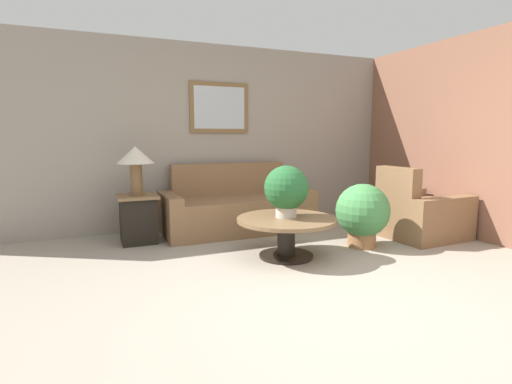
{
  "coord_description": "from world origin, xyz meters",
  "views": [
    {
      "loc": [
        -1.84,
        -2.52,
        1.32
      ],
      "look_at": [
        0.09,
        2.0,
        0.62
      ],
      "focal_mm": 28.0,
      "sensor_mm": 36.0,
      "label": 1
    }
  ],
  "objects_px": {
    "armchair": "(417,214)",
    "potted_plant_floor": "(363,213)",
    "side_table": "(138,218)",
    "table_lamp": "(136,159)",
    "couch_main": "(237,209)",
    "potted_plant_on_table": "(286,189)",
    "coffee_table": "(286,229)"
  },
  "relations": [
    {
      "from": "potted_plant_on_table",
      "to": "table_lamp",
      "type": "bearing_deg",
      "value": 139.24
    },
    {
      "from": "armchair",
      "to": "table_lamp",
      "type": "bearing_deg",
      "value": 69.38
    },
    {
      "from": "couch_main",
      "to": "table_lamp",
      "type": "bearing_deg",
      "value": -175.57
    },
    {
      "from": "table_lamp",
      "to": "potted_plant_on_table",
      "type": "relative_size",
      "value": 1.06
    },
    {
      "from": "potted_plant_on_table",
      "to": "potted_plant_floor",
      "type": "height_order",
      "value": "potted_plant_on_table"
    },
    {
      "from": "side_table",
      "to": "potted_plant_on_table",
      "type": "height_order",
      "value": "potted_plant_on_table"
    },
    {
      "from": "couch_main",
      "to": "coffee_table",
      "type": "distance_m",
      "value": 1.36
    },
    {
      "from": "armchair",
      "to": "potted_plant_on_table",
      "type": "bearing_deg",
      "value": 90.57
    },
    {
      "from": "side_table",
      "to": "armchair",
      "type": "bearing_deg",
      "value": -18.32
    },
    {
      "from": "coffee_table",
      "to": "potted_plant_floor",
      "type": "height_order",
      "value": "potted_plant_floor"
    },
    {
      "from": "side_table",
      "to": "table_lamp",
      "type": "xyz_separation_m",
      "value": [
        0.0,
        0.0,
        0.73
      ]
    },
    {
      "from": "table_lamp",
      "to": "potted_plant_floor",
      "type": "height_order",
      "value": "table_lamp"
    },
    {
      "from": "armchair",
      "to": "side_table",
      "type": "distance_m",
      "value": 3.58
    },
    {
      "from": "couch_main",
      "to": "side_table",
      "type": "height_order",
      "value": "couch_main"
    },
    {
      "from": "side_table",
      "to": "coffee_table",
      "type": "bearing_deg",
      "value": -41.67
    },
    {
      "from": "table_lamp",
      "to": "potted_plant_on_table",
      "type": "xyz_separation_m",
      "value": [
        1.42,
        -1.23,
        -0.29
      ]
    },
    {
      "from": "side_table",
      "to": "potted_plant_floor",
      "type": "xyz_separation_m",
      "value": [
        2.43,
        -1.24,
        0.11
      ]
    },
    {
      "from": "armchair",
      "to": "potted_plant_on_table",
      "type": "relative_size",
      "value": 1.81
    },
    {
      "from": "couch_main",
      "to": "potted_plant_on_table",
      "type": "bearing_deg",
      "value": -86.45
    },
    {
      "from": "potted_plant_on_table",
      "to": "couch_main",
      "type": "bearing_deg",
      "value": 93.55
    },
    {
      "from": "table_lamp",
      "to": "side_table",
      "type": "bearing_deg",
      "value": 0.0
    },
    {
      "from": "side_table",
      "to": "table_lamp",
      "type": "relative_size",
      "value": 1.0
    },
    {
      "from": "couch_main",
      "to": "coffee_table",
      "type": "relative_size",
      "value": 1.89
    },
    {
      "from": "armchair",
      "to": "side_table",
      "type": "relative_size",
      "value": 1.71
    },
    {
      "from": "armchair",
      "to": "side_table",
      "type": "bearing_deg",
      "value": 69.38
    },
    {
      "from": "armchair",
      "to": "potted_plant_floor",
      "type": "relative_size",
      "value": 1.35
    },
    {
      "from": "side_table",
      "to": "couch_main",
      "type": "bearing_deg",
      "value": 4.43
    },
    {
      "from": "armchair",
      "to": "table_lamp",
      "type": "xyz_separation_m",
      "value": [
        -3.4,
        1.13,
        0.74
      ]
    },
    {
      "from": "potted_plant_floor",
      "to": "armchair",
      "type": "bearing_deg",
      "value": 6.77
    },
    {
      "from": "couch_main",
      "to": "side_table",
      "type": "xyz_separation_m",
      "value": [
        -1.34,
        -0.1,
        0.0
      ]
    },
    {
      "from": "potted_plant_floor",
      "to": "couch_main",
      "type": "bearing_deg",
      "value": 129.18
    },
    {
      "from": "potted_plant_on_table",
      "to": "potted_plant_floor",
      "type": "xyz_separation_m",
      "value": [
        1.01,
        -0.02,
        -0.33
      ]
    }
  ]
}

